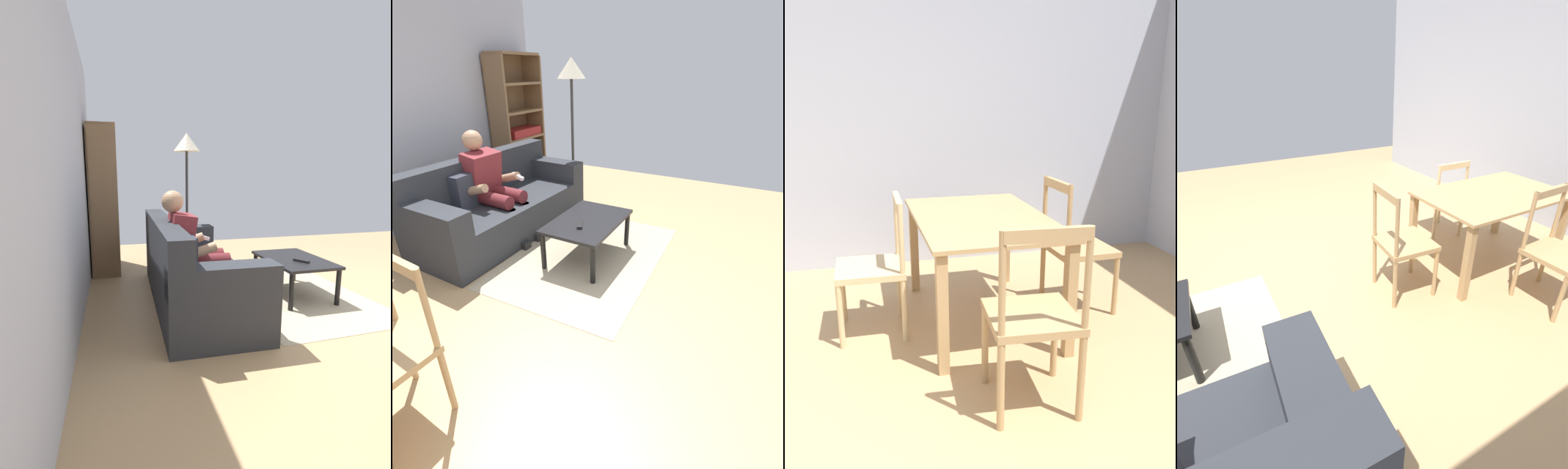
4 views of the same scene
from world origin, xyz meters
TOP-DOWN VIEW (x-y plane):
  - wall_back at (0.00, 2.96)m, footprint 6.50×0.12m
  - couch at (1.15, 1.85)m, footprint 2.16×0.93m
  - person_lounging at (1.05, 1.85)m, footprint 0.60×0.85m
  - coffee_table at (1.10, 0.67)m, footprint 0.90×0.61m
  - tv_remote at (0.94, 0.68)m, footprint 0.17×0.12m
  - bookshelf at (2.65, 2.71)m, footprint 0.88×0.36m
  - area_rug at (1.10, 0.67)m, footprint 2.03×1.45m
  - floor_lamp at (2.40, 1.58)m, footprint 0.36×0.36m

SIDE VIEW (x-z plane):
  - area_rug at x=1.10m, z-range 0.00..0.01m
  - couch at x=1.15m, z-range -0.11..0.77m
  - coffee_table at x=1.10m, z-range 0.15..0.57m
  - tv_remote at x=0.94m, z-range 0.41..0.44m
  - person_lounging at x=1.05m, z-range 0.02..1.19m
  - bookshelf at x=2.65m, z-range -0.19..1.77m
  - wall_back at x=0.00m, z-range 0.00..2.77m
  - floor_lamp at x=2.40m, z-range 0.65..2.52m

